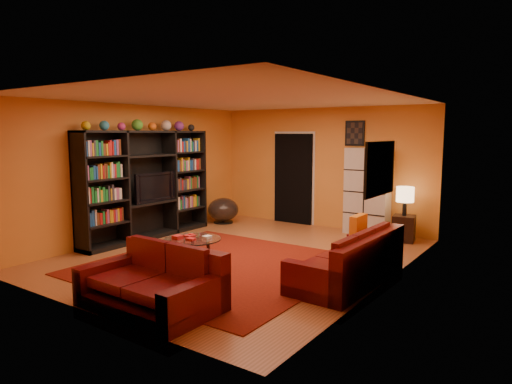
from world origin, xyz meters
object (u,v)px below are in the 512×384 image
Objects in this scene: loveseat at (156,283)px; storage_cabinet at (367,191)px; side_table at (404,228)px; sofa at (353,263)px; table_lamp at (405,195)px; coffee_table at (193,242)px; tv at (152,187)px; entertainment_unit at (147,185)px; bowl_chair at (223,210)px.

loveseat is 5.28m from storage_cabinet.
storage_cabinet is 1.06m from side_table.
storage_cabinet is at bearing -5.14° from loveseat.
table_lamp reaches higher than sofa.
loveseat is 5.18m from side_table.
loveseat is 1.90× the size of coffee_table.
side_table is at bearing -14.57° from loveseat.
side_table is at bearing -59.22° from tv.
loveseat is (2.77, -2.49, -0.73)m from tv.
sofa is at bearing 16.63° from coffee_table.
sofa reaches higher than coffee_table.
loveseat is at bearing -105.83° from side_table.
side_table is (4.24, 2.57, -0.80)m from entertainment_unit.
bowl_chair reaches higher than coffee_table.
sofa is 4.21× the size of side_table.
sofa is 1.26× the size of loveseat.
entertainment_unit reaches higher than side_table.
sofa is at bearing -3.50° from entertainment_unit.
coffee_table is 1.76× the size of side_table.
loveseat is at bearing -60.08° from bowl_chair.
storage_cabinet reaches higher than tv.
sofa is at bearing -86.50° from side_table.
tv is at bearing -149.22° from side_table.
entertainment_unit is at bearing 155.07° from coffee_table.
coffee_table is (-2.33, -0.70, 0.11)m from sofa.
bowl_chair is 4.00m from side_table.
coffee_table is 1.25× the size of bowl_chair.
entertainment_unit is at bearing 50.74° from loveseat.
loveseat is 5.11m from bowl_chair.
sofa is 3.28m from storage_cabinet.
table_lamp is (1.41, 4.99, 0.61)m from loveseat.
sofa is at bearing -35.27° from loveseat.
side_table is at bearing 95.27° from sofa.
coffee_table is (2.08, -0.97, -0.65)m from entertainment_unit.
sofa is 2.85m from side_table.
side_table is 0.64m from table_lamp.
sofa is 1.20× the size of storage_cabinet.
bowl_chair is (-4.13, 2.28, 0.02)m from sofa.
tv is 0.48× the size of sofa.
tv reaches higher than side_table.
bowl_chair is (0.23, 1.93, -0.70)m from tv.
coffee_table is (-0.74, 1.45, 0.12)m from loveseat.
bowl_chair is 4.04m from table_lamp.
table_lamp is at bearing 8.05° from bowl_chair.
loveseat is 1.63m from coffee_table.
storage_cabinet reaches higher than sofa.
tv is 2.00× the size of side_table.
bowl_chair is at bearing -6.64° from tv.
loveseat is at bearing -97.16° from storage_cabinet.
table_lamp is (2.16, 3.54, 0.49)m from coffee_table.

